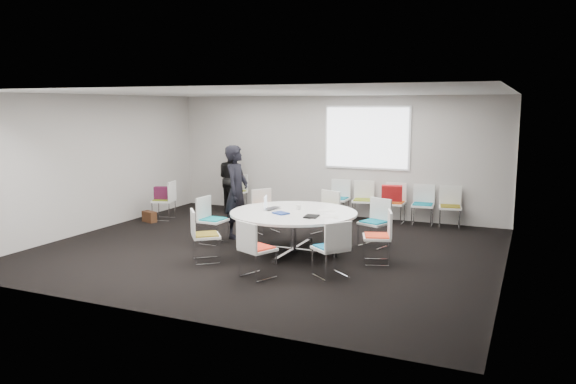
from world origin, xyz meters
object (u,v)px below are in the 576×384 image
at_px(chair_ring_h, 331,259).
at_px(person_main, 237,192).
at_px(chair_back_a, 338,206).
at_px(chair_back_d, 422,213).
at_px(chair_back_b, 363,208).
at_px(person_back, 232,178).
at_px(chair_ring_b, 374,232).
at_px(chair_person_back, 236,199).
at_px(conference_table, 294,222).
at_px(laptop, 274,209).
at_px(chair_ring_g, 257,260).
at_px(cup, 298,207).
at_px(chair_ring_c, 325,222).
at_px(chair_ring_e, 213,229).
at_px(chair_back_c, 394,211).
at_px(chair_back_e, 450,215).
at_px(maroon_bag, 163,193).
at_px(brown_bag, 149,217).
at_px(chair_ring_f, 205,246).
at_px(chair_ring_d, 266,219).
at_px(chair_ring_a, 377,247).
at_px(chair_spare_left, 164,208).

xyz_separation_m(chair_ring_h, person_main, (-2.57, 1.71, 0.63)).
xyz_separation_m(chair_back_a, chair_back_d, (1.92, 0.01, 0.00)).
bearing_deg(chair_back_b, person_back, -5.66).
height_order(chair_ring_b, chair_person_back, same).
xyz_separation_m(conference_table, laptop, (-0.40, 0.05, 0.20)).
relative_size(conference_table, chair_ring_g, 2.54).
xyz_separation_m(chair_ring_h, chair_back_d, (0.58, 4.29, 0.00)).
distance_m(person_main, cup, 1.54).
distance_m(chair_ring_c, chair_person_back, 3.41).
bearing_deg(conference_table, chair_ring_b, 38.88).
distance_m(chair_ring_e, person_back, 3.33).
relative_size(chair_back_c, laptop, 2.45).
bearing_deg(chair_back_e, maroon_bag, 6.59).
xyz_separation_m(chair_ring_g, chair_back_c, (0.96, 4.76, 0.00)).
bearing_deg(laptop, chair_person_back, 50.42).
bearing_deg(person_main, chair_ring_b, -89.48).
relative_size(chair_ring_c, chair_back_d, 1.00).
relative_size(person_main, laptop, 5.06).
bearing_deg(brown_bag, chair_person_back, 62.98).
height_order(chair_ring_f, person_back, person_back).
xyz_separation_m(chair_ring_c, chair_ring_d, (-1.16, -0.29, 0.00)).
relative_size(chair_person_back, person_main, 0.48).
bearing_deg(laptop, chair_back_a, 8.74).
height_order(chair_ring_f, cup, chair_ring_f).
height_order(chair_person_back, person_main, person_main).
bearing_deg(laptop, chair_back_d, -22.00).
bearing_deg(chair_back_d, brown_bag, 15.91).
relative_size(chair_ring_c, chair_ring_e, 1.00).
bearing_deg(person_main, chair_ring_f, -174.87).
bearing_deg(chair_back_a, conference_table, 95.13).
xyz_separation_m(chair_ring_a, chair_ring_e, (-3.18, 0.06, 0.00)).
xyz_separation_m(chair_ring_h, chair_back_c, (-0.04, 4.27, 0.00)).
height_order(chair_ring_d, chair_spare_left, same).
bearing_deg(chair_ring_h, chair_back_e, 23.33).
distance_m(chair_ring_c, chair_ring_g, 3.06).
height_order(chair_ring_d, person_back, person_back).
xyz_separation_m(chair_ring_f, chair_ring_g, (1.18, -0.43, 0.00)).
bearing_deg(person_main, chair_back_e, -62.64).
bearing_deg(chair_back_b, chair_ring_e, 49.30).
distance_m(chair_spare_left, brown_bag, 0.41).
distance_m(chair_ring_a, chair_ring_b, 1.12).
bearing_deg(chair_back_e, chair_ring_f, 42.78).
height_order(chair_back_c, chair_back_d, same).
bearing_deg(chair_spare_left, person_back, -44.68).
bearing_deg(chair_ring_f, cup, 102.32).
height_order(chair_back_d, laptop, chair_back_d).
bearing_deg(chair_back_e, chair_spare_left, 6.59).
relative_size(chair_spare_left, brown_bag, 2.44).
bearing_deg(chair_back_d, person_main, 34.75).
height_order(chair_back_c, brown_bag, chair_back_c).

